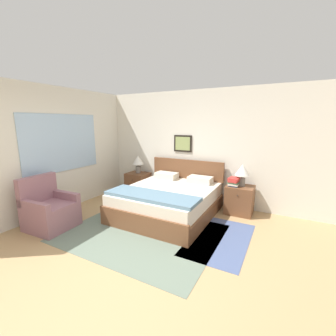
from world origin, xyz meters
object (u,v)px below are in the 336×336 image
at_px(nightstand_by_door, 239,200).
at_px(table_lamp_by_door, 242,171).
at_px(bed, 168,200).
at_px(nightstand_near_window, 138,184).
at_px(table_lamp_near_window, 138,161).
at_px(armchair, 49,211).

height_order(nightstand_by_door, table_lamp_by_door, table_lamp_by_door).
distance_m(bed, nightstand_near_window, 1.49).
xyz_separation_m(nightstand_by_door, table_lamp_near_window, (-2.58, 0.02, 0.60)).
relative_size(bed, nightstand_near_window, 3.37).
distance_m(nightstand_by_door, table_lamp_by_door, 0.60).
distance_m(bed, table_lamp_by_door, 1.63).
xyz_separation_m(bed, table_lamp_by_door, (1.30, 0.77, 0.59)).
distance_m(armchair, nightstand_near_window, 2.30).
height_order(armchair, nightstand_by_door, armchair).
xyz_separation_m(nightstand_near_window, table_lamp_near_window, (-0.00, 0.02, 0.60)).
xyz_separation_m(nightstand_near_window, table_lamp_by_door, (2.59, 0.02, 0.60)).
bearing_deg(table_lamp_near_window, armchair, -97.80).
height_order(bed, table_lamp_by_door, table_lamp_by_door).
bearing_deg(armchair, table_lamp_near_window, 169.12).
distance_m(armchair, table_lamp_by_door, 3.76).
height_order(armchair, nightstand_near_window, armchair).
bearing_deg(armchair, table_lamp_by_door, 125.27).
height_order(nightstand_near_window, table_lamp_near_window, table_lamp_near_window).
bearing_deg(bed, nightstand_by_door, 30.21).
relative_size(table_lamp_near_window, table_lamp_by_door, 1.00).
bearing_deg(nightstand_near_window, table_lamp_near_window, 96.27).
bearing_deg(bed, armchair, -136.39).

